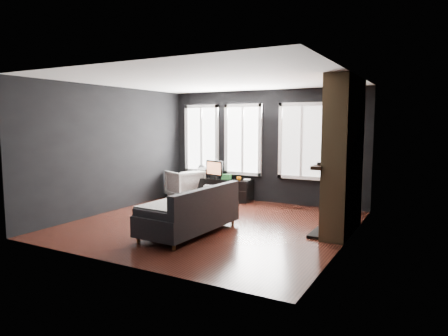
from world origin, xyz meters
The scene contains 18 objects.
floor centered at (0.00, 0.00, 0.00)m, with size 5.00×5.00×0.00m, color black.
ceiling centered at (0.00, 0.00, 2.70)m, with size 5.00×5.00×0.00m, color white.
wall_back centered at (0.00, 2.50, 1.35)m, with size 5.00×0.02×2.70m, color black.
wall_left centered at (-2.50, 0.00, 1.35)m, with size 0.02×5.00×2.70m, color black.
wall_right centered at (2.50, 0.00, 1.35)m, with size 0.02×5.00×2.70m, color black.
windows centered at (-0.45, 2.46, 2.38)m, with size 4.00×0.16×1.76m, color white, non-canonical shape.
fireplace centered at (2.30, 0.60, 1.35)m, with size 0.70×1.62×2.70m, color #93724C, non-canonical shape.
sofa centered at (-0.03, -0.74, 0.42)m, with size 0.98×1.97×0.85m, color #242326, non-canonical shape.
stripe_pillow centered at (0.20, -0.42, 0.61)m, with size 0.08×0.33×0.33m, color gray.
armchair centered at (-1.95, 1.95, 0.40)m, with size 0.77×0.72×0.79m, color silver.
media_console centered at (-1.00, 2.24, 0.26)m, with size 1.53×0.48×0.53m, color black, non-canonical shape.
monitor centered at (-1.23, 2.22, 0.78)m, with size 0.57×0.12×0.51m, color black, non-canonical shape.
desk_fan centered at (-1.62, 2.25, 0.69)m, with size 0.23×0.23×0.33m, color #A3A3A3, non-canonical shape.
mug centered at (-0.53, 2.19, 0.58)m, with size 0.11×0.09×0.11m, color orange.
book centered at (-0.44, 2.31, 0.63)m, with size 0.16×0.02×0.22m, color #B5A78D.
storage_box centered at (-0.88, 2.21, 0.59)m, with size 0.22×0.14×0.12m, color #2A7A34.
mantel_vase centered at (2.05, 1.05, 1.33)m, with size 0.20×0.21×0.20m, color yellow.
mantel_clock centered at (2.05, 0.05, 1.25)m, with size 0.12×0.12×0.04m, color black.
Camera 1 is at (3.79, -6.43, 1.93)m, focal length 32.00 mm.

